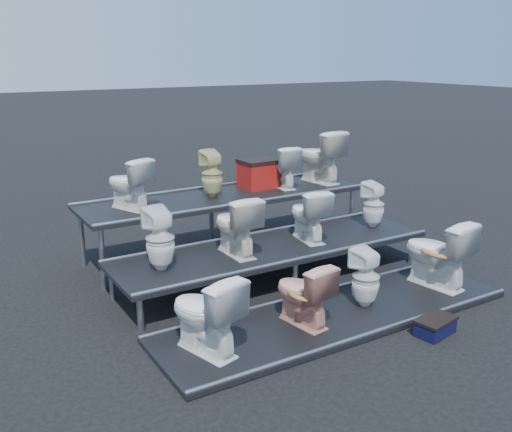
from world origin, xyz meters
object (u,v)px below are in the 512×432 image
toilet_2 (366,277)px  toilet_5 (236,225)px  toilet_3 (437,253)px  step_stool (435,327)px  toilet_9 (212,174)px  toilet_8 (128,183)px  toilet_4 (160,239)px  toilet_1 (303,293)px  toilet_11 (320,156)px  toilet_7 (374,205)px  toilet_6 (308,214)px  toilet_0 (205,313)px  red_crate (259,175)px  toilet_10 (282,167)px

toilet_2 → toilet_5: size_ratio=0.92×
toilet_3 → step_stool: (-0.90, -0.83, -0.41)m
toilet_9 → toilet_8: bearing=0.6°
step_stool → toilet_4: bearing=125.2°
toilet_1 → toilet_11: 3.49m
toilet_7 → toilet_8: size_ratio=0.95×
toilet_7 → toilet_8: 3.40m
toilet_9 → toilet_3: bearing=124.5°
toilet_4 → toilet_7: bearing=176.2°
toilet_6 → toilet_3: bearing=136.6°
toilet_5 → toilet_7: toilet_5 is taller
toilet_0 → red_crate: 3.64m
toilet_1 → toilet_2: bearing=171.7°
toilet_6 → step_stool: size_ratio=1.64×
toilet_10 → toilet_11: toilet_11 is taller
toilet_0 → toilet_4: size_ratio=1.10×
red_crate → step_stool: 3.73m
toilet_9 → toilet_11: toilet_11 is taller
toilet_3 → step_stool: size_ratio=2.01×
toilet_7 → toilet_6: bearing=-5.7°
toilet_4 → toilet_9: toilet_9 is taller
toilet_1 → toilet_9: (0.26, 2.60, 0.79)m
toilet_4 → step_stool: toilet_4 is taller
toilet_7 → toilet_11: toilet_11 is taller
toilet_7 → toilet_11: bearing=-96.4°
toilet_7 → toilet_0: bearing=15.8°
toilet_1 → toilet_5: (-0.08, 1.30, 0.42)m
toilet_0 → toilet_10: toilet_10 is taller
toilet_9 → red_crate: toilet_9 is taller
toilet_1 → toilet_8: (-0.96, 2.60, 0.79)m
toilet_4 → toilet_7: size_ratio=1.13×
toilet_10 → red_crate: 0.38m
toilet_3 → toilet_5: size_ratio=1.15×
toilet_10 → step_stool: toilet_10 is taller
toilet_2 → toilet_11: size_ratio=0.83×
toilet_6 → toilet_10: toilet_10 is taller
toilet_5 → toilet_0: bearing=50.9°
toilet_2 → red_crate: size_ratio=1.29×
toilet_9 → toilet_11: bearing=-179.4°
toilet_3 → toilet_8: toilet_8 is taller
toilet_11 → toilet_3: bearing=80.9°
toilet_7 → toilet_9: bearing=-40.3°
toilet_5 → toilet_7: 2.23m
toilet_2 → toilet_6: bearing=-102.6°
toilet_2 → step_stool: toilet_2 is taller
toilet_1 → toilet_7: toilet_7 is taller
toilet_7 → toilet_11: size_ratio=0.78×
toilet_2 → toilet_9: (-0.61, 2.60, 0.79)m
toilet_6 → toilet_8: bearing=-24.7°
toilet_5 → toilet_6: bearing=-179.8°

